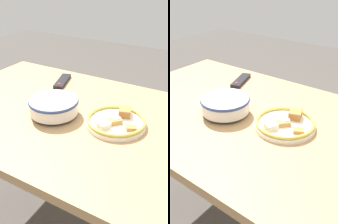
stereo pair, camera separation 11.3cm
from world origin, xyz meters
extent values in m
cube|color=tan|center=(0.00, 0.00, 0.75)|extent=(1.51, 0.89, 0.04)
cylinder|color=tan|center=(-0.69, 0.38, 0.37)|extent=(0.06, 0.06, 0.73)
cylinder|color=silver|center=(-0.11, -0.06, 0.78)|extent=(0.10, 0.10, 0.01)
cylinder|color=silver|center=(-0.11, -0.06, 0.82)|extent=(0.21, 0.21, 0.06)
cylinder|color=#B75B23|center=(-0.11, -0.06, 0.81)|extent=(0.19, 0.19, 0.05)
torus|color=navy|center=(-0.11, -0.06, 0.84)|extent=(0.22, 0.22, 0.01)
cylinder|color=silver|center=(0.16, 0.01, 0.78)|extent=(0.26, 0.26, 0.02)
torus|color=gold|center=(0.16, 0.01, 0.80)|extent=(0.25, 0.25, 0.01)
cube|color=silver|center=(0.14, -0.07, 0.80)|extent=(0.05, 0.06, 0.03)
cube|color=silver|center=(0.16, 0.01, 0.80)|extent=(0.06, 0.06, 0.02)
cube|color=silver|center=(0.16, 0.01, 0.80)|extent=(0.03, 0.04, 0.01)
cube|color=#B2753D|center=(0.24, -0.02, 0.80)|extent=(0.05, 0.05, 0.02)
cube|color=#B2753D|center=(0.18, 0.07, 0.81)|extent=(0.07, 0.08, 0.03)
cube|color=tan|center=(0.17, -0.01, 0.80)|extent=(0.06, 0.06, 0.02)
cube|color=black|center=(-0.29, 0.27, 0.78)|extent=(0.11, 0.20, 0.02)
cylinder|color=red|center=(-0.27, 0.20, 0.79)|extent=(0.02, 0.02, 0.00)
camera|label=1|loc=(0.53, -0.88, 1.37)|focal=42.00mm
camera|label=2|loc=(0.62, -0.81, 1.37)|focal=42.00mm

